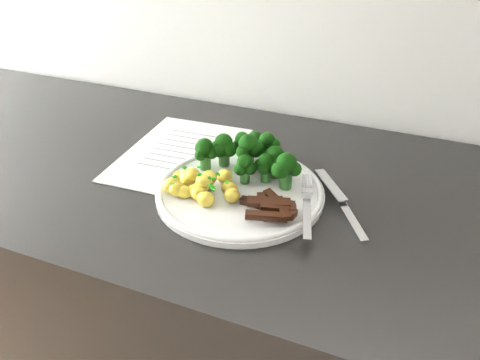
{
  "coord_description": "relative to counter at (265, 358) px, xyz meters",
  "views": [
    {
      "loc": [
        0.25,
        1.0,
        1.39
      ],
      "look_at": [
        -0.0,
        1.62,
        0.97
      ],
      "focal_mm": 34.3,
      "sensor_mm": 36.0,
      "label": 1
    }
  ],
  "objects": [
    {
      "name": "potatoes",
      "position": [
        -0.11,
        -0.07,
        0.5
      ],
      "size": [
        0.14,
        0.1,
        0.04
      ],
      "color": "#D9C34B",
      "rests_on": "plate"
    },
    {
      "name": "broccoli",
      "position": [
        -0.05,
        0.02,
        0.52
      ],
      "size": [
        0.21,
        0.14,
        0.08
      ],
      "color": "#275C21",
      "rests_on": "plate"
    },
    {
      "name": "fork",
      "position": [
        0.08,
        -0.06,
        0.49
      ],
      "size": [
        0.06,
        0.18,
        0.02
      ],
      "color": "silver",
      "rests_on": "plate"
    },
    {
      "name": "counter",
      "position": [
        0.0,
        0.0,
        0.0
      ],
      "size": [
        2.51,
        0.63,
        0.94
      ],
      "color": "black",
      "rests_on": "ground"
    },
    {
      "name": "plate",
      "position": [
        -0.05,
        -0.04,
        0.48
      ],
      "size": [
        0.29,
        0.29,
        0.02
      ],
      "color": "white",
      "rests_on": "counter"
    },
    {
      "name": "knife",
      "position": [
        0.14,
        -0.03,
        0.48
      ],
      "size": [
        0.13,
        0.18,
        0.02
      ],
      "color": "silver",
      "rests_on": "plate"
    },
    {
      "name": "beef_strips",
      "position": [
        0.03,
        -0.08,
        0.49
      ],
      "size": [
        0.1,
        0.1,
        0.03
      ],
      "color": "black",
      "rests_on": "plate"
    },
    {
      "name": "recipe_paper",
      "position": [
        -0.22,
        0.05,
        0.47
      ],
      "size": [
        0.23,
        0.31,
        0.0
      ],
      "color": "white",
      "rests_on": "counter"
    }
  ]
}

